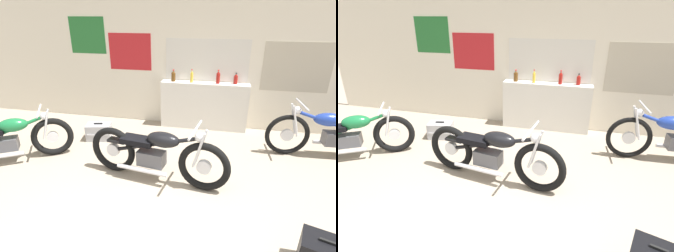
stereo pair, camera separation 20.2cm
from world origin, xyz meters
TOP-DOWN VIEW (x-y plane):
  - wall_back at (0.01, 3.66)m, footprint 10.00×0.07m
  - sill_counter at (0.36, 3.48)m, footprint 1.81×0.28m
  - bottle_leftmost at (-0.30, 3.48)m, footprint 0.09×0.09m
  - bottle_left_center at (0.08, 3.46)m, footprint 0.06×0.06m
  - bottle_center at (0.61, 3.48)m, footprint 0.08×0.08m
  - bottle_right_center at (0.96, 3.52)m, footprint 0.08×0.08m
  - motorcycle_black at (-0.16, 1.38)m, footprint 2.16×0.64m
  - motorcycle_green at (-2.65, 1.40)m, footprint 1.76×1.12m
  - hard_case_silver at (-1.60, 2.49)m, footprint 0.53×0.40m

SIDE VIEW (x-z plane):
  - hard_case_silver at x=-1.60m, z-range -0.01..0.33m
  - motorcycle_green at x=-2.65m, z-range -0.02..0.84m
  - motorcycle_black at x=-0.16m, z-range -0.03..0.90m
  - sill_counter at x=0.36m, z-range 0.00..0.99m
  - bottle_right_center at x=0.96m, z-range 0.98..1.20m
  - bottle_leftmost at x=-0.30m, z-range 0.98..1.22m
  - bottle_left_center at x=0.08m, z-range 0.98..1.25m
  - bottle_center at x=0.61m, z-range 0.98..1.26m
  - wall_back at x=0.01m, z-range 0.00..2.80m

